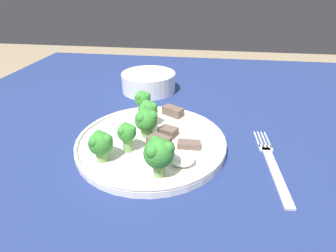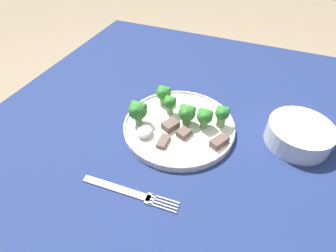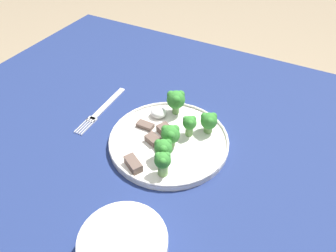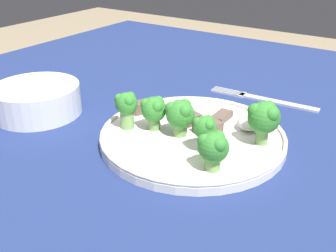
# 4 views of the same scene
# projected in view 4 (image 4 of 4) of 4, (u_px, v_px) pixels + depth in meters

# --- Properties ---
(table) EXTENTS (1.19, 1.15, 0.76)m
(table) POSITION_uv_depth(u_px,v_px,m) (168.00, 166.00, 0.71)
(table) COLOR navy
(table) RESTS_ON ground_plane
(dinner_plate) EXTENTS (0.28, 0.28, 0.02)m
(dinner_plate) POSITION_uv_depth(u_px,v_px,m) (192.00, 136.00, 0.59)
(dinner_plate) COLOR white
(dinner_plate) RESTS_ON table
(fork) EXTENTS (0.03, 0.21, 0.00)m
(fork) POSITION_uv_depth(u_px,v_px,m) (263.00, 99.00, 0.74)
(fork) COLOR silver
(fork) RESTS_ON table
(cream_bowl) EXTENTS (0.15, 0.15, 0.05)m
(cream_bowl) POSITION_uv_depth(u_px,v_px,m) (37.00, 100.00, 0.67)
(cream_bowl) COLOR white
(cream_bowl) RESTS_ON table
(broccoli_floret_near_rim_left) EXTENTS (0.04, 0.04, 0.05)m
(broccoli_floret_near_rim_left) POSITION_uv_depth(u_px,v_px,m) (213.00, 148.00, 0.49)
(broccoli_floret_near_rim_left) COLOR #709E56
(broccoli_floret_near_rim_left) RESTS_ON dinner_plate
(broccoli_floret_center_left) EXTENTS (0.03, 0.03, 0.05)m
(broccoli_floret_center_left) POSITION_uv_depth(u_px,v_px,m) (205.00, 129.00, 0.53)
(broccoli_floret_center_left) COLOR #709E56
(broccoli_floret_center_left) RESTS_ON dinner_plate
(broccoli_floret_back_left) EXTENTS (0.05, 0.05, 0.06)m
(broccoli_floret_back_left) POSITION_uv_depth(u_px,v_px,m) (264.00, 117.00, 0.55)
(broccoli_floret_back_left) COLOR #709E56
(broccoli_floret_back_left) RESTS_ON dinner_plate
(broccoli_floret_front_left) EXTENTS (0.04, 0.04, 0.06)m
(broccoli_floret_front_left) POSITION_uv_depth(u_px,v_px,m) (180.00, 114.00, 0.57)
(broccoli_floret_front_left) COLOR #709E56
(broccoli_floret_front_left) RESTS_ON dinner_plate
(broccoli_floret_center_back) EXTENTS (0.04, 0.04, 0.05)m
(broccoli_floret_center_back) POSITION_uv_depth(u_px,v_px,m) (154.00, 109.00, 0.59)
(broccoli_floret_center_back) COLOR #709E56
(broccoli_floret_center_back) RESTS_ON dinner_plate
(broccoli_floret_mid_cluster) EXTENTS (0.04, 0.03, 0.06)m
(broccoli_floret_mid_cluster) POSITION_uv_depth(u_px,v_px,m) (127.00, 106.00, 0.59)
(broccoli_floret_mid_cluster) COLOR #709E56
(broccoli_floret_mid_cluster) RESTS_ON dinner_plate
(meat_slice_front_slice) EXTENTS (0.04, 0.03, 0.02)m
(meat_slice_front_slice) POSITION_uv_depth(u_px,v_px,m) (189.00, 119.00, 0.62)
(meat_slice_front_slice) COLOR brown
(meat_slice_front_slice) RESTS_ON dinner_plate
(meat_slice_middle_slice) EXTENTS (0.05, 0.04, 0.02)m
(meat_slice_middle_slice) POSITION_uv_depth(u_px,v_px,m) (208.00, 128.00, 0.59)
(meat_slice_middle_slice) COLOR brown
(meat_slice_middle_slice) RESTS_ON dinner_plate
(meat_slice_rear_slice) EXTENTS (0.04, 0.02, 0.01)m
(meat_slice_rear_slice) POSITION_uv_depth(u_px,v_px,m) (222.00, 117.00, 0.63)
(meat_slice_rear_slice) COLOR brown
(meat_slice_rear_slice) RESTS_ON dinner_plate
(meat_slice_edge_slice) EXTENTS (0.05, 0.04, 0.02)m
(meat_slice_edge_slice) POSITION_uv_depth(u_px,v_px,m) (145.00, 106.00, 0.66)
(meat_slice_edge_slice) COLOR brown
(meat_slice_edge_slice) RESTS_ON dinner_plate
(sauce_dollop) EXTENTS (0.04, 0.04, 0.02)m
(sauce_dollop) POSITION_uv_depth(u_px,v_px,m) (250.00, 123.00, 0.60)
(sauce_dollop) COLOR white
(sauce_dollop) RESTS_ON dinner_plate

